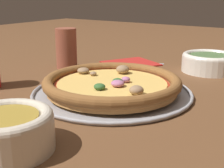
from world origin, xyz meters
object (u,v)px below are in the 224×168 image
bowl_near (7,130)px  napkin (130,63)px  pizza (112,83)px  fork (131,63)px  pizza_tray (112,92)px  drinking_cup (66,48)px  bowl_far (209,62)px

bowl_near → napkin: size_ratio=0.67×
pizza → fork: pizza is taller
pizza_tray → drinking_cup: bearing=62.3°
pizza → drinking_cup: bearing=62.3°
pizza_tray → bowl_near: (-0.30, -0.02, 0.03)m
bowl_far → drinking_cup: size_ratio=1.30×
drinking_cup → pizza: bearing=-117.7°
pizza_tray → bowl_near: bowl_near is taller
bowl_near → fork: 0.61m
pizza_tray → drinking_cup: size_ratio=3.00×
napkin → fork: size_ratio=1.12×
bowl_near → bowl_far: 0.63m
bowl_near → drinking_cup: bearing=32.8°
pizza_tray → bowl_far: (0.33, -0.11, 0.02)m
pizza_tray → pizza: size_ratio=1.16×
bowl_near → bowl_far: bearing=-8.3°
pizza → drinking_cup: drinking_cup is taller
bowl_far → fork: bowl_far is taller
drinking_cup → bowl_near: bearing=-147.2°
pizza_tray → pizza: pizza is taller
pizza → drinking_cup: (0.13, 0.26, 0.03)m
bowl_far → fork: (-0.03, 0.24, -0.03)m
bowl_far → pizza: bearing=161.2°
bowl_near → pizza_tray: bearing=4.1°
pizza_tray → bowl_far: 0.35m
bowl_far → drinking_cup: bearing=118.0°
pizza_tray → bowl_near: bearing=-175.9°
bowl_near → drinking_cup: size_ratio=1.12×
pizza → napkin: pizza is taller
fork → bowl_far: bearing=162.4°
pizza → drinking_cup: 0.29m
pizza_tray → napkin: (0.29, 0.12, -0.00)m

